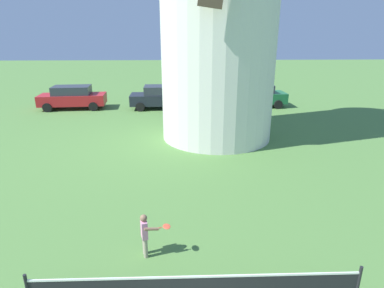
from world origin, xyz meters
name	(u,v)px	position (x,y,z in m)	size (l,w,h in m)	color
player_far	(146,233)	(-1.03, 4.19, 0.63)	(0.74, 0.36, 1.11)	#9E937F
parked_car_red	(72,97)	(-7.61, 19.97, 0.81)	(4.49, 2.15, 1.56)	red
parked_car_black	(163,97)	(-1.43, 19.87, 0.81)	(4.43, 1.97, 1.56)	#1E232D
parked_car_green	(254,95)	(4.99, 20.21, 0.81)	(4.43, 2.06, 1.56)	#1E6638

